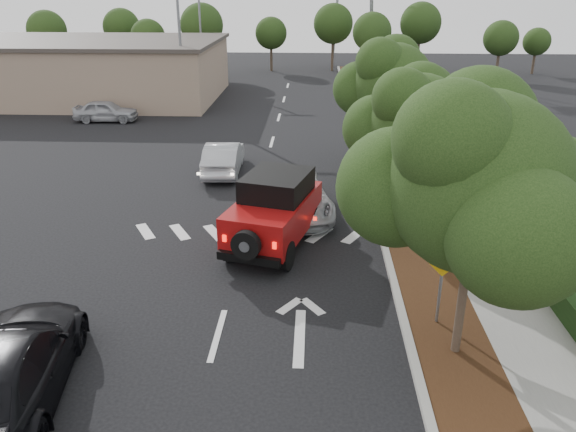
# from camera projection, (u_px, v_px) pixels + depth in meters

# --- Properties ---
(ground) EXTENTS (120.00, 120.00, 0.00)m
(ground) POSITION_uv_depth(u_px,v_px,m) (218.00, 335.00, 13.68)
(ground) COLOR black
(ground) RESTS_ON ground
(curb) EXTENTS (0.20, 70.00, 0.15)m
(curb) POSITION_uv_depth(u_px,v_px,m) (367.00, 177.00, 24.51)
(curb) COLOR #9E9B93
(curb) RESTS_ON ground
(planting_strip) EXTENTS (1.80, 70.00, 0.12)m
(planting_strip) POSITION_uv_depth(u_px,v_px,m) (390.00, 178.00, 24.47)
(planting_strip) COLOR black
(planting_strip) RESTS_ON ground
(sidewalk) EXTENTS (2.00, 70.00, 0.12)m
(sidewalk) POSITION_uv_depth(u_px,v_px,m) (434.00, 179.00, 24.39)
(sidewalk) COLOR gray
(sidewalk) RESTS_ON ground
(hedge) EXTENTS (0.80, 70.00, 0.80)m
(hedge) POSITION_uv_depth(u_px,v_px,m) (467.00, 172.00, 24.20)
(hedge) COLOR black
(hedge) RESTS_ON ground
(commercial_building) EXTENTS (22.00, 12.00, 4.00)m
(commercial_building) POSITION_uv_depth(u_px,v_px,m) (67.00, 70.00, 41.27)
(commercial_building) COLOR gray
(commercial_building) RESTS_ON ground
(transmission_tower) EXTENTS (7.00, 4.00, 28.00)m
(transmission_tower) POSITION_uv_depth(u_px,v_px,m) (352.00, 66.00, 57.68)
(transmission_tower) COLOR slate
(transmission_tower) RESTS_ON ground
(street_tree_near) EXTENTS (3.80, 3.80, 5.92)m
(street_tree_near) POSITION_uv_depth(u_px,v_px,m) (454.00, 354.00, 12.97)
(street_tree_near) COLOR black
(street_tree_near) RESTS_ON ground
(street_tree_mid) EXTENTS (3.20, 3.20, 5.32)m
(street_tree_mid) POSITION_uv_depth(u_px,v_px,m) (409.00, 231.00, 19.43)
(street_tree_mid) COLOR black
(street_tree_mid) RESTS_ON ground
(street_tree_far) EXTENTS (3.40, 3.40, 5.62)m
(street_tree_far) POSITION_uv_depth(u_px,v_px,m) (387.00, 172.00, 25.42)
(street_tree_far) COLOR black
(street_tree_far) RESTS_ON ground
(light_pole_a) EXTENTS (2.00, 0.22, 9.00)m
(light_pole_a) POSITION_uv_depth(u_px,v_px,m) (185.00, 110.00, 37.94)
(light_pole_a) COLOR slate
(light_pole_a) RESTS_ON ground
(light_pole_b) EXTENTS (2.00, 0.22, 9.00)m
(light_pole_b) POSITION_uv_depth(u_px,v_px,m) (203.00, 81.00, 49.05)
(light_pole_b) COLOR slate
(light_pole_b) RESTS_ON ground
(red_jeep) EXTENTS (3.09, 4.82, 2.36)m
(red_jeep) POSITION_uv_depth(u_px,v_px,m) (276.00, 209.00, 18.06)
(red_jeep) COLOR black
(red_jeep) RESTS_ON ground
(silver_suv_ahead) EXTENTS (3.33, 5.58, 1.45)m
(silver_suv_ahead) POSITION_uv_depth(u_px,v_px,m) (293.00, 194.00, 20.70)
(silver_suv_ahead) COLOR #AFB2B7
(silver_suv_ahead) RESTS_ON ground
(black_suv_oncoming) EXTENTS (3.16, 5.85, 1.61)m
(black_suv_oncoming) POSITION_uv_depth(u_px,v_px,m) (6.00, 369.00, 11.20)
(black_suv_oncoming) COLOR black
(black_suv_oncoming) RESTS_ON ground
(silver_sedan_oncoming) EXTENTS (1.64, 4.32, 1.41)m
(silver_sedan_oncoming) POSITION_uv_depth(u_px,v_px,m) (223.00, 157.00, 25.14)
(silver_sedan_oncoming) COLOR #AFB2B7
(silver_sedan_oncoming) RESTS_ON ground
(parked_suv) EXTENTS (3.88, 1.66, 1.31)m
(parked_suv) POSITION_uv_depth(u_px,v_px,m) (106.00, 111.00, 34.51)
(parked_suv) COLOR #A8A9B0
(parked_suv) RESTS_ON ground
(speed_hump_sign) EXTENTS (1.14, 0.10, 2.42)m
(speed_hump_sign) POSITION_uv_depth(u_px,v_px,m) (443.00, 266.00, 13.40)
(speed_hump_sign) COLOR slate
(speed_hump_sign) RESTS_ON ground
(terracotta_planter) EXTENTS (0.66, 0.66, 1.15)m
(terracotta_planter) POSITION_uv_depth(u_px,v_px,m) (543.00, 275.00, 14.85)
(terracotta_planter) COLOR brown
(terracotta_planter) RESTS_ON ground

